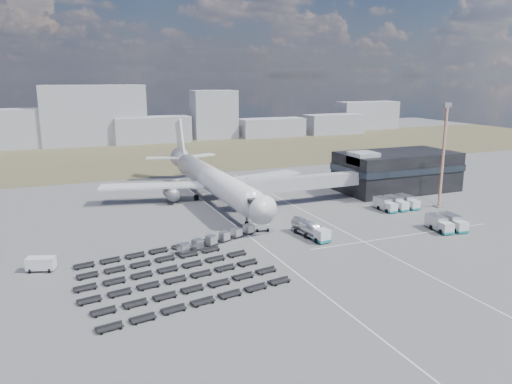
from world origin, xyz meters
name	(u,v)px	position (x,y,z in m)	size (l,w,h in m)	color
ground	(265,240)	(0.00, 0.00, 0.00)	(420.00, 420.00, 0.00)	#565659
grass_strip	(149,154)	(0.00, 110.00, 0.01)	(420.00, 90.00, 0.01)	#4C4B2D
lane_markings	(305,229)	(9.77, 3.00, 0.01)	(47.12, 110.00, 0.01)	silver
terminal	(396,170)	(47.77, 23.96, 5.25)	(30.40, 16.40, 11.00)	black
jet_bridge	(293,184)	(15.90, 20.42, 5.05)	(30.30, 3.80, 7.05)	#939399
airliner	(211,179)	(0.00, 32.38, 5.29)	(51.59, 64.53, 17.62)	silver
skyline	(103,124)	(-12.21, 150.17, 8.67)	(308.97, 26.44, 25.49)	#9697A3
fuel_tanker	(310,229)	(8.29, -1.99, 1.53)	(3.55, 9.72, 3.07)	silver
pushback_tug	(262,227)	(1.53, 5.17, 0.69)	(2.97, 1.67, 1.37)	silver
utility_van	(41,264)	(-37.75, -0.52, 1.11)	(4.15, 1.88, 2.23)	silver
catering_truck	(265,193)	(12.80, 29.25, 1.30)	(3.44, 5.91, 2.55)	silver
service_trucks_near	(446,223)	(34.75, -8.28, 1.42)	(6.19, 7.12, 2.61)	silver
service_trucks_far	(396,203)	(35.88, 8.30, 1.38)	(8.45, 6.43, 2.55)	silver
uld_row	(218,238)	(-8.64, 1.34, 0.97)	(17.06, 8.34, 1.62)	black
baggage_dollies	(171,275)	(-20.04, -10.68, 0.37)	(31.05, 27.67, 0.74)	black
floodlight_mast	(443,156)	(46.06, 6.04, 11.82)	(2.25, 1.82, 23.59)	#B13F1C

